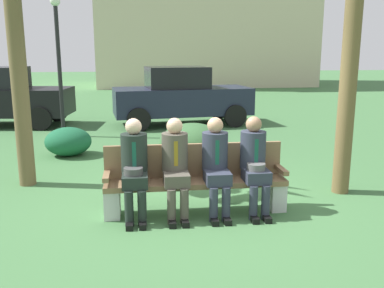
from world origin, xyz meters
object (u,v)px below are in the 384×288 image
seated_man_centerleft (176,162)px  seated_man_centerright (216,161)px  seated_man_rightmost (255,160)px  street_lamp (58,52)px  seated_man_leftmost (134,164)px  parked_car_far (181,96)px  shrub_near_bench (192,144)px  park_bench (195,179)px  shrub_mid_lawn (68,141)px

seated_man_centerleft → seated_man_centerright: 0.53m
seated_man_rightmost → street_lamp: size_ratio=0.38×
seated_man_leftmost → seated_man_centerleft: (0.52, 0.01, 0.00)m
parked_car_far → seated_man_rightmost: bearing=-88.1°
seated_man_centerleft → seated_man_rightmost: size_ratio=1.00×
seated_man_rightmost → street_lamp: (-3.38, 5.68, 1.38)m
seated_man_leftmost → seated_man_centerleft: bearing=0.6°
seated_man_rightmost → street_lamp: street_lamp is taller
seated_man_centerleft → shrub_near_bench: bearing=77.6°
seated_man_leftmost → street_lamp: (-1.81, 5.68, 1.38)m
seated_man_rightmost → shrub_near_bench: size_ratio=1.00×
park_bench → street_lamp: 6.34m
shrub_mid_lawn → street_lamp: 2.81m
seated_man_centerleft → shrub_mid_lawn: 4.05m
shrub_mid_lawn → street_lamp: size_ratio=0.28×
seated_man_leftmost → shrub_mid_lawn: size_ratio=1.37×
seated_man_centerright → shrub_near_bench: size_ratio=1.00×
park_bench → seated_man_centerleft: (-0.28, -0.13, 0.28)m
park_bench → street_lamp: street_lamp is taller
seated_man_leftmost → shrub_mid_lawn: seated_man_leftmost is taller
park_bench → shrub_near_bench: park_bench is taller
seated_man_leftmost → shrub_near_bench: 2.73m
seated_man_leftmost → parked_car_far: parked_car_far is taller
seated_man_leftmost → seated_man_centerleft: size_ratio=1.00×
seated_man_centerleft → street_lamp: bearing=112.3°
shrub_near_bench → shrub_mid_lawn: 2.67m
park_bench → shrub_mid_lawn: park_bench is taller
park_bench → shrub_near_bench: 2.37m
seated_man_centerright → street_lamp: 6.50m
seated_man_rightmost → shrub_near_bench: seated_man_rightmost is taller
seated_man_centerright → street_lamp: street_lamp is taller
seated_man_centerleft → shrub_mid_lawn: size_ratio=1.36×
parked_car_far → seated_man_centerright: bearing=-92.3°
seated_man_centerright → shrub_mid_lawn: size_ratio=1.36×
park_bench → shrub_mid_lawn: bearing=122.4°
seated_man_rightmost → shrub_mid_lawn: seated_man_rightmost is taller
shrub_near_bench → street_lamp: (-2.88, 3.19, 1.70)m
shrub_mid_lawn → seated_man_centerright: bearing=-55.7°
street_lamp → park_bench: bearing=-64.8°
seated_man_centerleft → seated_man_rightmost: seated_man_centerleft is taller
seated_man_centerleft → shrub_mid_lawn: seated_man_centerleft is taller
seated_man_centerleft → street_lamp: size_ratio=0.38×
seated_man_centerright → park_bench: bearing=152.6°
seated_man_centerright → seated_man_rightmost: seated_man_rightmost is taller
seated_man_centerleft → seated_man_rightmost: 1.05m
seated_man_centerright → parked_car_far: bearing=87.7°
parked_car_far → seated_man_centerleft: bearing=-96.6°
seated_man_rightmost → shrub_mid_lawn: bearing=129.5°
parked_car_far → shrub_near_bench: bearing=-93.3°
seated_man_leftmost → park_bench: bearing=9.7°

